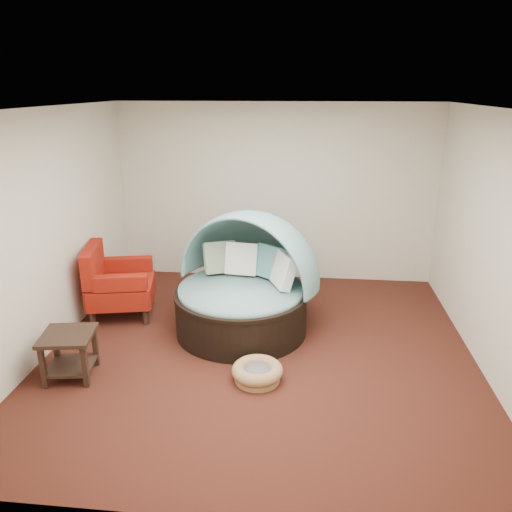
# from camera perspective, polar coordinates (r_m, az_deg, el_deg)

# --- Properties ---
(floor) EXTENTS (5.00, 5.00, 0.00)m
(floor) POSITION_cam_1_polar(r_m,az_deg,el_deg) (6.11, 0.53, -10.74)
(floor) COLOR #441D13
(floor) RESTS_ON ground
(wall_back) EXTENTS (5.00, 0.00, 5.00)m
(wall_back) POSITION_cam_1_polar(r_m,az_deg,el_deg) (7.97, 2.30, 7.14)
(wall_back) COLOR beige
(wall_back) RESTS_ON floor
(wall_front) EXTENTS (5.00, 0.00, 5.00)m
(wall_front) POSITION_cam_1_polar(r_m,az_deg,el_deg) (3.26, -3.71, -10.89)
(wall_front) COLOR beige
(wall_front) RESTS_ON floor
(wall_left) EXTENTS (0.00, 5.00, 5.00)m
(wall_left) POSITION_cam_1_polar(r_m,az_deg,el_deg) (6.29, -22.76, 2.48)
(wall_left) COLOR beige
(wall_left) RESTS_ON floor
(wall_right) EXTENTS (0.00, 5.00, 5.00)m
(wall_right) POSITION_cam_1_polar(r_m,az_deg,el_deg) (5.88, 25.62, 1.00)
(wall_right) COLOR beige
(wall_right) RESTS_ON floor
(ceiling) EXTENTS (5.00, 5.00, 0.00)m
(ceiling) POSITION_cam_1_polar(r_m,az_deg,el_deg) (5.31, 0.62, 16.53)
(ceiling) COLOR white
(ceiling) RESTS_ON wall_back
(canopy_daybed) EXTENTS (2.22, 2.19, 1.55)m
(canopy_daybed) POSITION_cam_1_polar(r_m,az_deg,el_deg) (6.34, -1.29, -2.41)
(canopy_daybed) COLOR black
(canopy_daybed) RESTS_ON floor
(pet_basket) EXTENTS (0.74, 0.74, 0.19)m
(pet_basket) POSITION_cam_1_polar(r_m,az_deg,el_deg) (5.50, 0.15, -13.13)
(pet_basket) COLOR olive
(pet_basket) RESTS_ON floor
(red_armchair) EXTENTS (1.02, 1.02, 1.01)m
(red_armchair) POSITION_cam_1_polar(r_m,az_deg,el_deg) (7.08, -15.71, -3.02)
(red_armchair) COLOR black
(red_armchair) RESTS_ON floor
(side_table) EXTENTS (0.62, 0.62, 0.52)m
(side_table) POSITION_cam_1_polar(r_m,az_deg,el_deg) (5.82, -20.58, -9.92)
(side_table) COLOR black
(side_table) RESTS_ON floor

